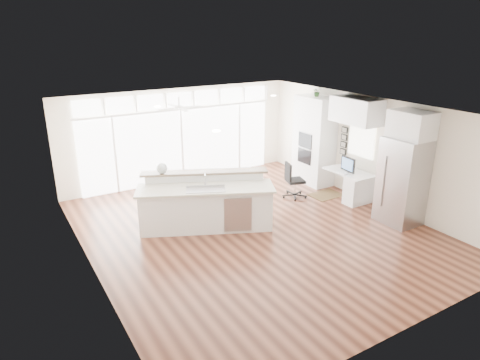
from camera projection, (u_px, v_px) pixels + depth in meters
floor at (255, 230)px, 9.61m from camera, size 7.00×8.00×0.02m
ceiling at (256, 110)px, 8.70m from camera, size 7.00×8.00×0.02m
wall_back at (180, 135)px, 12.38m from camera, size 7.00×0.04×2.70m
wall_front at (412, 252)px, 5.93m from camera, size 7.00×0.04×2.70m
wall_left at (87, 206)px, 7.45m from camera, size 0.04×8.00×2.70m
wall_right at (371, 150)px, 10.86m from camera, size 0.04×8.00×2.70m
glass_wall at (181, 146)px, 12.43m from camera, size 5.80×0.06×2.08m
transom_row at (179, 100)px, 11.99m from camera, size 5.90×0.06×0.40m
desk_window at (362, 140)px, 11.01m from camera, size 0.04×0.85×0.85m
ceiling_fan at (179, 104)px, 10.79m from camera, size 1.16×1.16×0.32m
recessed_lights at (251, 110)px, 8.87m from camera, size 3.40×3.00×0.02m
oven_cabinet at (314, 141)px, 12.18m from camera, size 0.64×1.20×2.50m
desk_nook at (348, 185)px, 11.24m from camera, size 0.72×1.30×0.76m
upper_cabinets at (356, 110)px, 10.60m from camera, size 0.64×1.30×0.64m
refrigerator at (402, 181)px, 9.69m from camera, size 0.76×0.90×2.00m
fridge_cabinet at (412, 125)px, 9.29m from camera, size 0.64×0.90×0.60m
framed_photos at (344, 141)px, 11.56m from camera, size 0.06×0.22×0.80m
kitchen_island at (206, 203)px, 9.51m from camera, size 3.22×2.30×1.20m
rug at (326, 195)px, 11.60m from camera, size 0.89×0.66×0.01m
office_chair at (295, 180)px, 11.30m from camera, size 0.61×0.58×0.96m
fishbowl at (162, 168)px, 9.55m from camera, size 0.32×0.32×0.25m
monitor at (348, 164)px, 11.01m from camera, size 0.14×0.51×0.42m
keyboard at (342, 173)px, 10.99m from camera, size 0.13×0.33×0.02m
potted_plant at (317, 93)px, 11.73m from camera, size 0.24×0.27×0.21m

